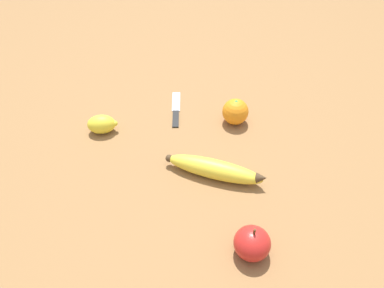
% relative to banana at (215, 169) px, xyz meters
% --- Properties ---
extents(ground_plane, '(3.00, 3.00, 0.00)m').
position_rel_banana_xyz_m(ground_plane, '(-0.11, 0.06, -0.02)').
color(ground_plane, olive).
extents(banana, '(0.24, 0.07, 0.04)m').
position_rel_banana_xyz_m(banana, '(0.00, 0.00, 0.00)').
color(banana, yellow).
rests_on(banana, ground_plane).
extents(orange, '(0.07, 0.07, 0.07)m').
position_rel_banana_xyz_m(orange, '(-0.03, 0.20, 0.01)').
color(orange, orange).
rests_on(orange, ground_plane).
extents(apple, '(0.07, 0.07, 0.08)m').
position_rel_banana_xyz_m(apple, '(0.14, -0.15, 0.01)').
color(apple, red).
rests_on(apple, ground_plane).
extents(lemon, '(0.09, 0.08, 0.05)m').
position_rel_banana_xyz_m(lemon, '(-0.32, 0.02, 0.00)').
color(lemon, yellow).
rests_on(lemon, ground_plane).
extents(paring_knife, '(0.08, 0.15, 0.01)m').
position_rel_banana_xyz_m(paring_knife, '(-0.19, 0.17, -0.02)').
color(paring_knife, silver).
rests_on(paring_knife, ground_plane).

